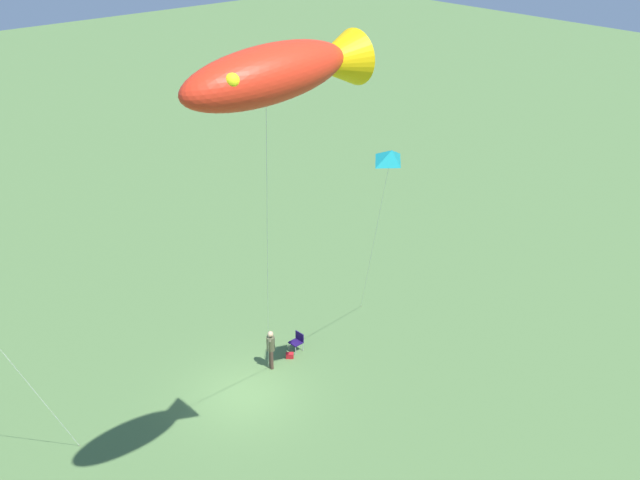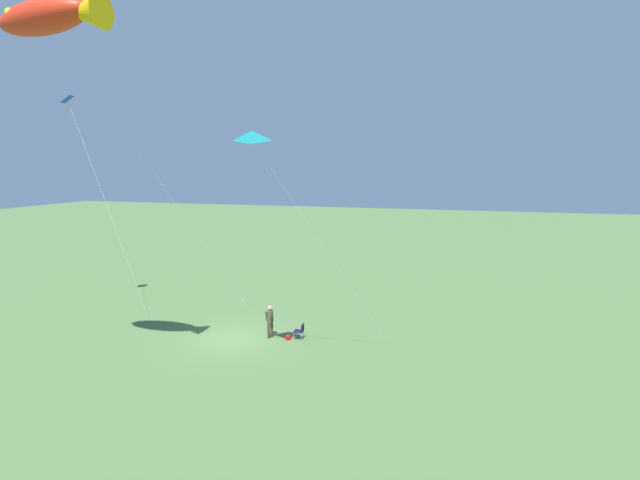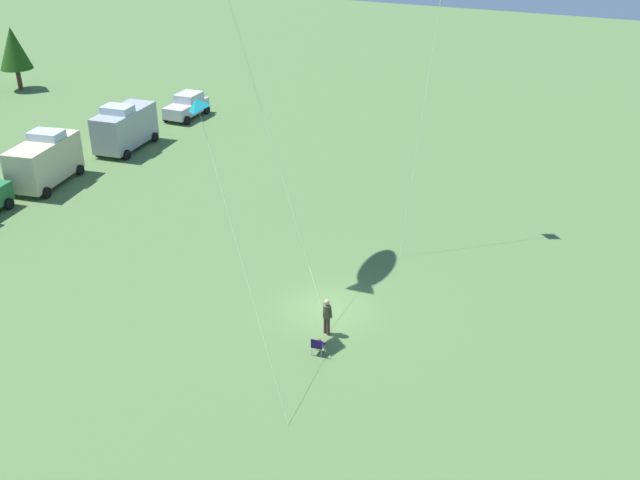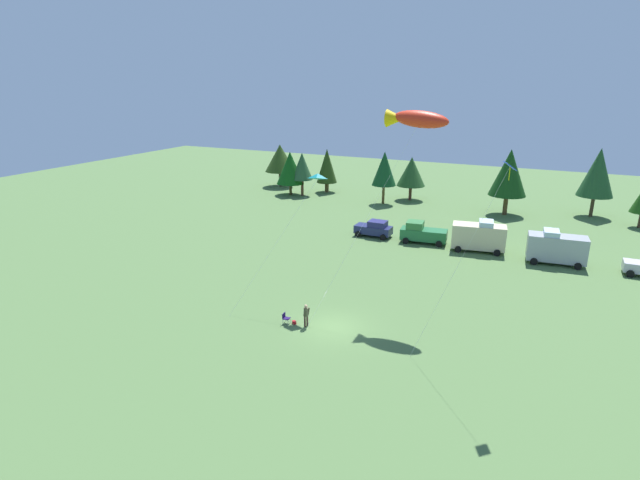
{
  "view_description": "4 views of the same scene",
  "coord_description": "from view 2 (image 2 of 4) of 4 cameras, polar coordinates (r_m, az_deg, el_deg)",
  "views": [
    {
      "loc": [
        13.32,
        19.58,
        18.42
      ],
      "look_at": [
        -4.49,
        -0.71,
        5.0
      ],
      "focal_mm": 42.0,
      "sensor_mm": 36.0,
      "label": 1
    },
    {
      "loc": [
        -11.59,
        22.83,
        9.11
      ],
      "look_at": [
        -4.55,
        -0.88,
        5.34
      ],
      "focal_mm": 28.0,
      "sensor_mm": 36.0,
      "label": 2
    },
    {
      "loc": [
        -27.23,
        -11.17,
        18.64
      ],
      "look_at": [
        -3.05,
        -0.92,
        5.24
      ],
      "focal_mm": 42.0,
      "sensor_mm": 36.0,
      "label": 3
    },
    {
      "loc": [
        13.13,
        -30.09,
        17.23
      ],
      "look_at": [
        -1.36,
        0.62,
        6.34
      ],
      "focal_mm": 28.0,
      "sensor_mm": 36.0,
      "label": 4
    }
  ],
  "objects": [
    {
      "name": "kite_diamond_blue",
      "position": [
        33.23,
        -26.5,
        12.96
      ],
      "size": [
        5.24,
        0.88,
        13.06
      ],
      "color": "blue",
      "rests_on": "ground"
    },
    {
      "name": "folding_chair",
      "position": [
        26.59,
        -2.27,
        -10.26
      ],
      "size": [
        0.5,
        0.5,
        0.82
      ],
      "rotation": [
        0.0,
        0.0,
        6.33
      ],
      "color": "#1D0F49",
      "rests_on": "ground"
    },
    {
      "name": "backpack_on_grass",
      "position": [
        26.71,
        -3.69,
        -11.03
      ],
      "size": [
        0.39,
        0.37,
        0.22
      ],
      "primitive_type": "cube",
      "rotation": [
        0.0,
        0.0,
        5.59
      ],
      "color": "red",
      "rests_on": "ground"
    },
    {
      "name": "kite_large_fish",
      "position": [
        22.41,
        -28.17,
        21.64
      ],
      "size": [
        7.73,
        8.65,
        15.29
      ],
      "color": "red",
      "rests_on": "ground"
    },
    {
      "name": "kite_delta_teal",
      "position": [
        20.47,
        -7.73,
        11.63
      ],
      "size": [
        5.4,
        6.46,
        10.52
      ],
      "color": "#12838A",
      "rests_on": "ground"
    },
    {
      "name": "ground_plane",
      "position": [
        27.17,
        -9.97,
        -11.05
      ],
      "size": [
        160.0,
        160.0,
        0.0
      ],
      "primitive_type": "plane",
      "color": "#4D6D3B"
    },
    {
      "name": "person_kite_flyer",
      "position": [
        26.75,
        -5.73,
        -8.97
      ],
      "size": [
        0.46,
        0.56,
        1.74
      ],
      "rotation": [
        0.0,
        0.0,
        5.81
      ],
      "color": "#463127",
      "rests_on": "ground"
    }
  ]
}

